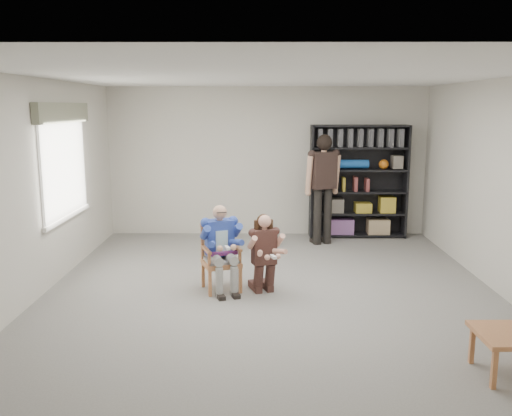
# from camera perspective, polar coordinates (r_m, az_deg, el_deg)

# --- Properties ---
(room_shell) EXTENTS (6.00, 7.00, 2.80)m
(room_shell) POSITION_cam_1_polar(r_m,az_deg,el_deg) (6.84, 1.65, 1.95)
(room_shell) COLOR silver
(room_shell) RESTS_ON ground
(floor) EXTENTS (6.00, 7.00, 0.01)m
(floor) POSITION_cam_1_polar(r_m,az_deg,el_deg) (7.18, 1.59, -9.15)
(floor) COLOR slate
(floor) RESTS_ON ground
(window_left) EXTENTS (0.16, 2.00, 1.75)m
(window_left) POSITION_cam_1_polar(r_m,az_deg,el_deg) (8.28, -19.43, 4.48)
(window_left) COLOR white
(window_left) RESTS_ON room_shell
(armchair) EXTENTS (0.65, 0.64, 0.90)m
(armchair) POSITION_cam_1_polar(r_m,az_deg,el_deg) (7.26, -3.69, -5.25)
(armchair) COLOR #AA6238
(armchair) RESTS_ON floor
(seated_man) EXTENTS (0.70, 0.82, 1.17)m
(seated_man) POSITION_cam_1_polar(r_m,az_deg,el_deg) (7.22, -3.70, -4.22)
(seated_man) COLOR navy
(seated_man) RESTS_ON floor
(kneeling_woman) EXTENTS (0.66, 0.82, 1.07)m
(kneeling_woman) POSITION_cam_1_polar(r_m,az_deg,el_deg) (7.10, 0.93, -4.87)
(kneeling_woman) COLOR #381F1B
(kneeling_woman) RESTS_ON floor
(bookshelf) EXTENTS (1.80, 0.38, 2.10)m
(bookshelf) POSITION_cam_1_polar(r_m,az_deg,el_deg) (10.30, 10.73, 2.74)
(bookshelf) COLOR black
(bookshelf) RESTS_ON floor
(standing_man) EXTENTS (0.67, 0.51, 1.94)m
(standing_man) POSITION_cam_1_polar(r_m,az_deg,el_deg) (9.65, 7.08, 1.84)
(standing_man) COLOR black
(standing_man) RESTS_ON floor
(side_table) EXTENTS (0.61, 0.61, 0.42)m
(side_table) POSITION_cam_1_polar(r_m,az_deg,el_deg) (5.62, 25.09, -13.75)
(side_table) COLOR #AA6238
(side_table) RESTS_ON floor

